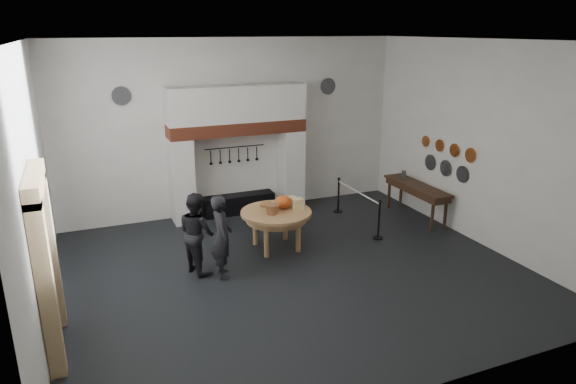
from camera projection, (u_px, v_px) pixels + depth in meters
name	position (u px, v px, depth m)	size (l,w,h in m)	color
floor	(294.00, 270.00, 10.44)	(9.00, 8.00, 0.02)	black
ceiling	(294.00, 40.00, 9.07)	(9.00, 8.00, 0.02)	silver
wall_back	(233.00, 128.00, 13.28)	(9.00, 0.02, 4.50)	white
wall_front	(423.00, 240.00, 6.24)	(9.00, 0.02, 4.50)	white
wall_left	(33.00, 191.00, 8.12)	(0.02, 8.00, 4.50)	white
wall_right	(480.00, 144.00, 11.40)	(0.02, 8.00, 4.50)	white
chimney_pier_left	(182.00, 181.00, 12.79)	(0.55, 0.70, 2.15)	silver
chimney_pier_right	(291.00, 169.00, 13.87)	(0.55, 0.70, 2.15)	silver
hearth_brick_band	(237.00, 128.00, 12.95)	(3.50, 0.72, 0.32)	#9E442B
chimney_hood	(236.00, 103.00, 12.77)	(3.50, 0.70, 0.90)	silver
iron_range	(239.00, 204.00, 13.64)	(1.90, 0.45, 0.50)	black
utensil_rail	(235.00, 147.00, 13.36)	(0.02, 0.02, 1.60)	black
door_recess	(42.00, 274.00, 7.55)	(0.04, 1.10, 2.50)	black
door_jamb_near	(46.00, 291.00, 6.95)	(0.22, 0.30, 2.60)	tan
door_jamb_far	(49.00, 252.00, 8.19)	(0.22, 0.30, 2.60)	tan
door_lintel	(34.00, 182.00, 7.16)	(0.22, 1.70, 0.30)	tan
wall_plaque	(44.00, 213.00, 9.04)	(0.05, 0.34, 0.44)	gold
work_table	(276.00, 213.00, 11.27)	(1.56, 1.56, 0.07)	tan
pumpkin	(283.00, 202.00, 11.37)	(0.36, 0.36, 0.31)	#C85B1C
cheese_block_big	(298.00, 204.00, 11.36)	(0.22, 0.22, 0.24)	#E2CE87
cheese_block_small	(292.00, 201.00, 11.62)	(0.18, 0.18, 0.20)	#DDBE84
wicker_basket	(272.00, 209.00, 11.04)	(0.32, 0.32, 0.22)	brown
bread_loaf	(266.00, 204.00, 11.51)	(0.31, 0.18, 0.13)	olive
visitor_near	(222.00, 236.00, 9.98)	(0.61, 0.40, 1.68)	black
visitor_far	(197.00, 233.00, 10.19)	(0.80, 0.63, 1.65)	black
side_table	(417.00, 186.00, 13.07)	(0.55, 2.20, 0.06)	#3D2416
pewter_jug	(404.00, 175.00, 13.56)	(0.12, 0.12, 0.22)	#4F4F54
copper_pan_a	(471.00, 155.00, 11.65)	(0.34, 0.34, 0.03)	#C6662D
copper_pan_b	(454.00, 150.00, 12.14)	(0.32, 0.32, 0.03)	#C6662D
copper_pan_c	(440.00, 146.00, 12.62)	(0.30, 0.30, 0.03)	#C6662D
copper_pan_d	(426.00, 141.00, 13.11)	(0.28, 0.28, 0.03)	#C6662D
pewter_plate_left	(462.00, 174.00, 11.98)	(0.40, 0.40, 0.03)	#4C4C51
pewter_plate_mid	(446.00, 168.00, 12.51)	(0.40, 0.40, 0.03)	#4C4C51
pewter_plate_right	(430.00, 162.00, 13.04)	(0.40, 0.40, 0.03)	#4C4C51
pewter_plate_back_left	(121.00, 96.00, 11.97)	(0.44, 0.44, 0.03)	#4C4C51
pewter_plate_back_right	(328.00, 86.00, 13.94)	(0.44, 0.44, 0.03)	#4C4C51
barrier_post_near	(379.00, 221.00, 11.89)	(0.05, 0.05, 0.90)	black
barrier_post_far	(338.00, 196.00, 13.65)	(0.05, 0.05, 0.90)	black
barrier_rope	(358.00, 192.00, 12.65)	(0.04, 0.04, 2.00)	silver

